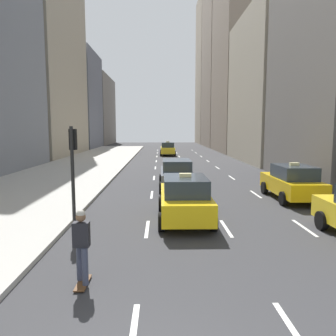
{
  "coord_description": "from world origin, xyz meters",
  "views": [
    {
      "loc": [
        0.28,
        -3.21,
        3.53
      ],
      "look_at": [
        0.7,
        15.51,
        1.26
      ],
      "focal_mm": 35.0,
      "sensor_mm": 36.0,
      "label": 1
    }
  ],
  "objects_px": {
    "sedan_black_near": "(176,174)",
    "skateboarder": "(82,244)",
    "taxi_fourth": "(292,182)",
    "taxi_lead": "(185,198)",
    "taxi_second": "(168,149)",
    "traffic_light_pole": "(73,161)"
  },
  "relations": [
    {
      "from": "taxi_fourth",
      "to": "skateboarder",
      "type": "relative_size",
      "value": 2.52
    },
    {
      "from": "taxi_lead",
      "to": "traffic_light_pole",
      "type": "height_order",
      "value": "traffic_light_pole"
    },
    {
      "from": "traffic_light_pole",
      "to": "sedan_black_near",
      "type": "bearing_deg",
      "value": 62.36
    },
    {
      "from": "sedan_black_near",
      "to": "skateboarder",
      "type": "distance_m",
      "value": 12.08
    },
    {
      "from": "taxi_fourth",
      "to": "taxi_lead",
      "type": "bearing_deg",
      "value": -146.83
    },
    {
      "from": "taxi_lead",
      "to": "skateboarder",
      "type": "bearing_deg",
      "value": -117.6
    },
    {
      "from": "skateboarder",
      "to": "taxi_fourth",
      "type": "bearing_deg",
      "value": 46.73
    },
    {
      "from": "taxi_second",
      "to": "taxi_fourth",
      "type": "xyz_separation_m",
      "value": [
        5.6,
        -27.0,
        0.0
      ]
    },
    {
      "from": "taxi_second",
      "to": "skateboarder",
      "type": "height_order",
      "value": "taxi_second"
    },
    {
      "from": "taxi_lead",
      "to": "skateboarder",
      "type": "distance_m",
      "value": 5.8
    },
    {
      "from": "taxi_second",
      "to": "taxi_fourth",
      "type": "relative_size",
      "value": 1.0
    },
    {
      "from": "taxi_lead",
      "to": "sedan_black_near",
      "type": "relative_size",
      "value": 0.94
    },
    {
      "from": "taxi_second",
      "to": "taxi_fourth",
      "type": "height_order",
      "value": "same"
    },
    {
      "from": "taxi_lead",
      "to": "sedan_black_near",
      "type": "bearing_deg",
      "value": 90.0
    },
    {
      "from": "taxi_lead",
      "to": "taxi_second",
      "type": "height_order",
      "value": "same"
    },
    {
      "from": "taxi_lead",
      "to": "sedan_black_near",
      "type": "distance_m",
      "value": 6.64
    },
    {
      "from": "taxi_fourth",
      "to": "sedan_black_near",
      "type": "distance_m",
      "value": 6.34
    },
    {
      "from": "taxi_fourth",
      "to": "skateboarder",
      "type": "height_order",
      "value": "taxi_fourth"
    },
    {
      "from": "taxi_lead",
      "to": "taxi_fourth",
      "type": "xyz_separation_m",
      "value": [
        5.6,
        3.66,
        0.0
      ]
    },
    {
      "from": "sedan_black_near",
      "to": "traffic_light_pole",
      "type": "distance_m",
      "value": 8.65
    },
    {
      "from": "taxi_lead",
      "to": "taxi_fourth",
      "type": "height_order",
      "value": "same"
    },
    {
      "from": "skateboarder",
      "to": "traffic_light_pole",
      "type": "xyz_separation_m",
      "value": [
        -1.26,
        4.24,
        1.45
      ]
    }
  ]
}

